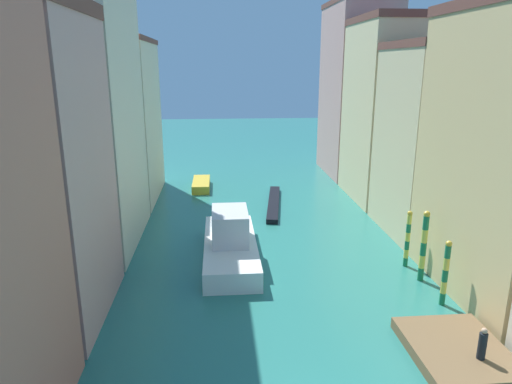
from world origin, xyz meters
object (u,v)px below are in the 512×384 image
object	(u,v)px
waterfront_dock	(457,351)
mooring_pole_0	(445,272)
vaporetto_white	(230,243)
motorboat_0	(201,184)
person_on_dock	(482,345)
mooring_pole_2	(408,238)
mooring_pole_1	(424,245)
gondola_black	(274,203)

from	to	relation	value
waterfront_dock	mooring_pole_0	world-z (taller)	mooring_pole_0
vaporetto_white	motorboat_0	size ratio (longest dim) A/B	1.94
person_on_dock	mooring_pole_0	bearing A→B (deg)	79.43
mooring_pole_2	motorboat_0	world-z (taller)	mooring_pole_2
mooring_pole_1	gondola_black	world-z (taller)	mooring_pole_1
mooring_pole_2	vaporetto_white	xyz separation A→B (m)	(-11.65, 2.20, -0.83)
mooring_pole_0	vaporetto_white	distance (m)	13.82
mooring_pole_1	motorboat_0	distance (m)	27.39
waterfront_dock	mooring_pole_1	bearing A→B (deg)	77.91
mooring_pole_1	mooring_pole_0	bearing A→B (deg)	-91.24
mooring_pole_0	motorboat_0	size ratio (longest dim) A/B	0.70
waterfront_dock	gondola_black	world-z (taller)	waterfront_dock
mooring_pole_1	waterfront_dock	bearing A→B (deg)	-102.09
person_on_dock	mooring_pole_0	xyz separation A→B (m)	(1.05, 5.65, 0.71)
mooring_pole_0	mooring_pole_1	distance (m)	3.02
person_on_dock	vaporetto_white	world-z (taller)	vaporetto_white
waterfront_dock	mooring_pole_1	xyz separation A→B (m)	(1.64, 7.64, 2.06)
gondola_black	motorboat_0	bearing A→B (deg)	136.08
person_on_dock	vaporetto_white	distance (m)	16.77
person_on_dock	motorboat_0	world-z (taller)	person_on_dock
mooring_pole_1	vaporetto_white	size ratio (longest dim) A/B	0.43
person_on_dock	gondola_black	world-z (taller)	person_on_dock
person_on_dock	mooring_pole_0	size ratio (longest dim) A/B	0.39
person_on_dock	gondola_black	bearing A→B (deg)	103.80
mooring_pole_1	motorboat_0	size ratio (longest dim) A/B	0.84
mooring_pole_0	mooring_pole_2	bearing A→B (deg)	90.49
mooring_pole_0	motorboat_0	distance (m)	29.93
mooring_pole_2	motorboat_0	size ratio (longest dim) A/B	0.71
mooring_pole_1	motorboat_0	world-z (taller)	mooring_pole_1
mooring_pole_2	gondola_black	bearing A→B (deg)	116.63
waterfront_dock	vaporetto_white	xyz separation A→B (m)	(-10.12, 11.96, 0.88)
mooring_pole_1	gondola_black	distance (m)	18.07
mooring_pole_2	person_on_dock	bearing A→B (deg)	-95.36
person_on_dock	motorboat_0	size ratio (longest dim) A/B	0.28
mooring_pole_1	motorboat_0	bearing A→B (deg)	121.73
mooring_pole_2	vaporetto_white	bearing A→B (deg)	169.28
motorboat_0	gondola_black	bearing A→B (deg)	-43.92
gondola_black	mooring_pole_1	bearing A→B (deg)	-66.09
mooring_pole_1	mooring_pole_2	size ratio (longest dim) A/B	1.18
waterfront_dock	mooring_pole_1	distance (m)	8.08
waterfront_dock	person_on_dock	world-z (taller)	person_on_dock
vaporetto_white	mooring_pole_2	bearing A→B (deg)	-10.72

